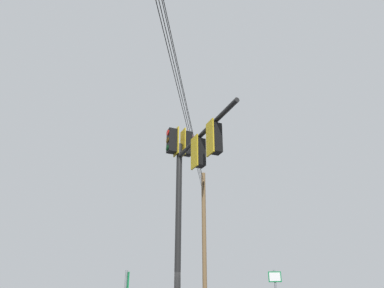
% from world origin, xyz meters
% --- Properties ---
extents(signal_mast_assembly, '(3.20, 3.52, 7.46)m').
position_xyz_m(signal_mast_assembly, '(-0.56, -1.19, 5.33)').
color(signal_mast_assembly, black).
rests_on(signal_mast_assembly, ground).
extents(utility_pole_wooden, '(2.10, 1.03, 10.63)m').
position_xyz_m(utility_pole_wooden, '(12.26, 3.77, 5.47)').
color(utility_pole_wooden, brown).
rests_on(utility_pole_wooden, ground).
extents(overhead_wire_span, '(27.00, 9.60, 1.77)m').
position_xyz_m(overhead_wire_span, '(-1.24, -1.02, 9.26)').
color(overhead_wire_span, black).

